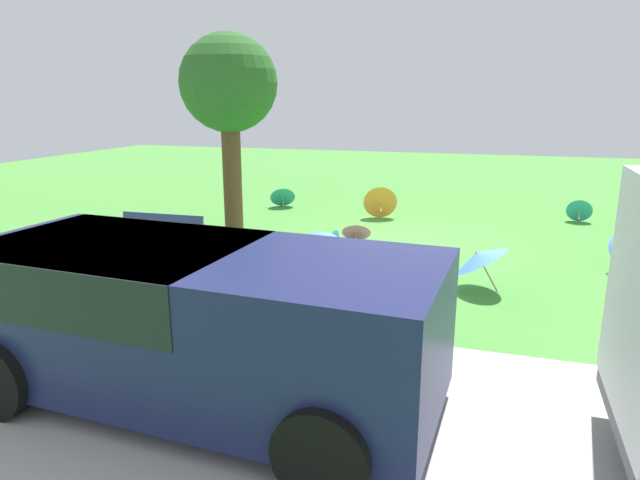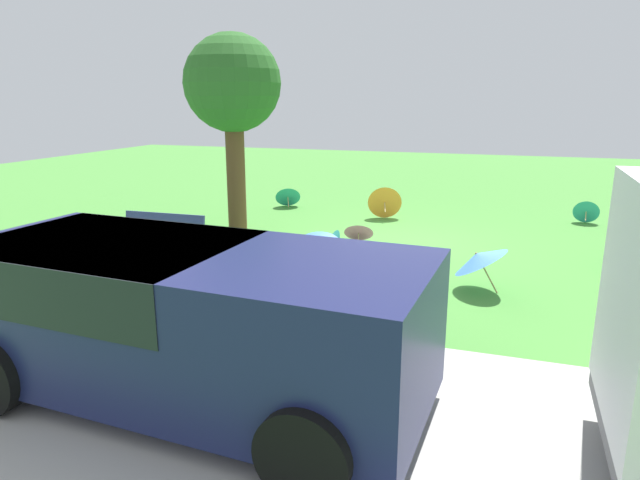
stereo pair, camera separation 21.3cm
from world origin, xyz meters
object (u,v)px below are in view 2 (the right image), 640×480
object	(u,v)px
parasol_teal_3	(330,245)
parasol_blue_1	(314,250)
shade_tree	(233,87)
parasol_teal_1	(586,211)
parasol_teal_2	(288,195)
park_bench	(169,235)
parasol_blue_0	(479,258)
parasol_orange_0	(385,202)
van_dark	(176,309)
parasol_pink_0	(359,230)

from	to	relation	value
parasol_teal_3	parasol_blue_1	bearing A→B (deg)	95.56
shade_tree	parasol_teal_1	size ratio (longest dim) A/B	6.86
parasol_blue_1	parasol_teal_2	bearing A→B (deg)	-64.64
parasol_blue_1	parasol_teal_1	distance (m)	7.88
park_bench	parasol_blue_0	distance (m)	5.50
parasol_orange_0	park_bench	bearing A→B (deg)	58.39
shade_tree	parasol_blue_0	distance (m)	6.44
van_dark	shade_tree	distance (m)	7.48
shade_tree	parasol_teal_3	size ratio (longest dim) A/B	6.09
parasol_orange_0	parasol_blue_0	bearing A→B (deg)	117.26
park_bench	parasol_blue_1	bearing A→B (deg)	171.26
parasol_blue_1	parasol_teal_3	distance (m)	1.28
parasol_blue_0	parasol_teal_3	bearing A→B (deg)	-16.40
parasol_blue_0	parasol_teal_2	xyz separation A→B (m)	(5.35, -5.50, -0.21)
parasol_blue_1	parasol_teal_1	world-z (taller)	parasol_blue_1
park_bench	parasol_blue_0	size ratio (longest dim) A/B	1.72
park_bench	parasol_teal_1	xyz separation A→B (m)	(-7.69, -5.86, -0.17)
park_bench	parasol_teal_3	bearing A→B (deg)	-164.53
parasol_teal_1	parasol_orange_0	size ratio (longest dim) A/B	0.70
parasol_blue_1	parasol_teal_1	size ratio (longest dim) A/B	1.55
parasol_blue_0	parasol_teal_1	size ratio (longest dim) A/B	1.51
van_dark	parasol_teal_2	distance (m)	10.04
park_bench	shade_tree	size ratio (longest dim) A/B	0.38
van_dark	park_bench	bearing A→B (deg)	-55.61
van_dark	shade_tree	world-z (taller)	shade_tree
parasol_pink_0	parasol_teal_3	size ratio (longest dim) A/B	0.98
van_dark	parasol_blue_1	world-z (taller)	van_dark
parasol_blue_0	parasol_blue_1	size ratio (longest dim) A/B	0.98
parasol_blue_0	parasol_pink_0	size ratio (longest dim) A/B	1.36
van_dark	shade_tree	bearing A→B (deg)	-67.88
parasol_orange_0	parasol_teal_2	bearing A→B (deg)	-12.80
van_dark	park_bench	distance (m)	5.03
parasol_blue_0	parasol_teal_1	distance (m)	6.25
park_bench	parasol_orange_0	bearing A→B (deg)	-121.61
parasol_blue_0	parasol_blue_1	distance (m)	2.56
parasol_pink_0	parasol_blue_1	bearing A→B (deg)	88.91
park_bench	parasol_teal_3	xyz separation A→B (m)	(-2.86, -0.79, -0.16)
parasol_teal_1	parasol_teal_3	distance (m)	7.00
parasol_pink_0	parasol_blue_0	bearing A→B (deg)	138.33
van_dark	parasol_teal_3	distance (m)	4.97
parasol_teal_1	parasol_teal_3	xyz separation A→B (m)	(4.83, 5.07, 0.01)
van_dark	shade_tree	size ratio (longest dim) A/B	1.10
parasol_blue_0	park_bench	bearing A→B (deg)	0.15
parasol_orange_0	van_dark	bearing A→B (deg)	88.96
shade_tree	parasol_teal_3	world-z (taller)	shade_tree
park_bench	parasol_orange_0	world-z (taller)	park_bench
parasol_blue_0	parasol_pink_0	distance (m)	3.31
van_dark	parasol_teal_1	bearing A→B (deg)	-115.93
parasol_teal_2	parasol_teal_3	bearing A→B (deg)	119.84
parasol_teal_1	parasol_pink_0	xyz separation A→B (m)	(4.66, 3.65, -0.01)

